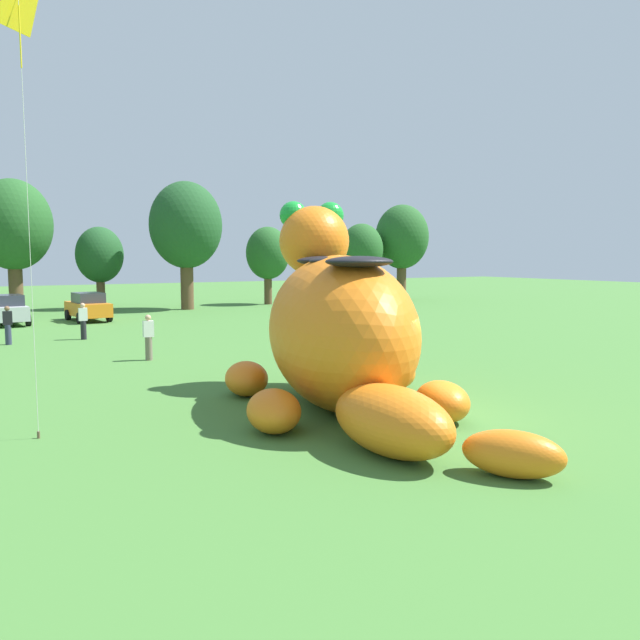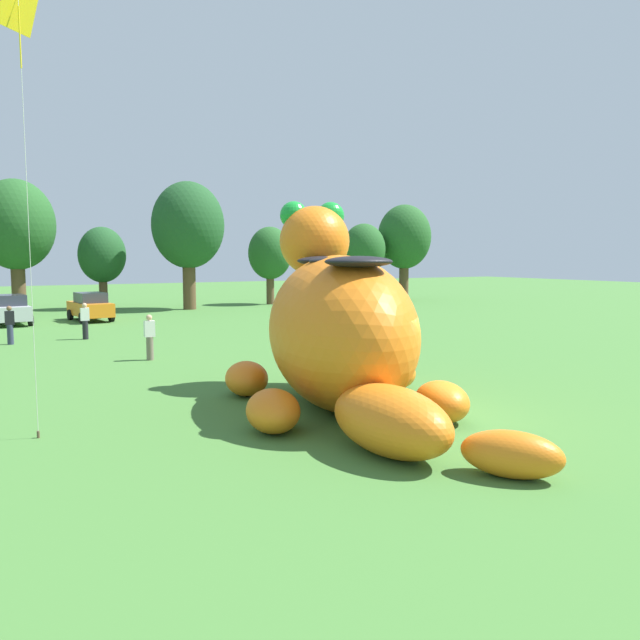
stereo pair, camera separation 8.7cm
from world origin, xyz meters
The scene contains 13 objects.
ground_plane centered at (0.00, 0.00, 0.00)m, with size 160.00×160.00×0.00m, color #427533.
giant_inflatable_creature centered at (-0.95, 1.72, 2.01)m, with size 6.69×11.08×5.50m.
car_silver centered at (-7.19, 27.70, 0.86)m, with size 2.19×4.22×1.72m.
car_orange centered at (-2.84, 27.80, 0.86)m, with size 2.31×4.28×1.72m.
tree_centre_left centered at (-6.19, 36.00, 5.98)m, with size 5.15×5.15×9.14m.
tree_centre centered at (-0.51, 36.45, 3.96)m, with size 3.41×3.41×6.06m.
tree_centre_right centered at (4.96, 33.01, 6.08)m, with size 5.24×5.24×9.30m.
tree_mid_right centered at (12.26, 34.68, 4.11)m, with size 3.54×3.54×6.28m.
tree_right centered at (21.06, 34.27, 4.41)m, with size 3.80×3.80×6.74m.
tree_far_right centered at (25.46, 34.31, 5.59)m, with size 4.82×4.82×8.55m.
spectator_near_inflatable centered at (-3.34, 11.54, 0.85)m, with size 0.38×0.26×1.71m.
spectator_by_cars centered at (-7.67, 18.76, 0.85)m, with size 0.38×0.26×1.71m.
spectator_wandering centered at (-4.50, 18.98, 0.85)m, with size 0.38×0.26×1.71m.
Camera 1 is at (-9.18, -11.78, 3.85)m, focal length 35.15 mm.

